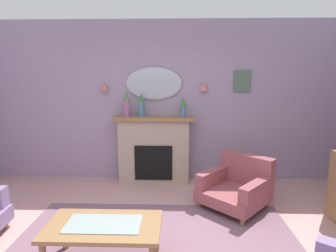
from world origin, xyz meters
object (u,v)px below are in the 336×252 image
Objects in this scene: mantel_vase_centre at (127,104)px; wall_sconce_left at (104,86)px; wall_sconce_right at (204,87)px; coffee_table at (104,229)px; wall_mirror at (154,83)px; mantel_vase_left at (141,105)px; fireplace at (154,150)px; mantel_vase_right at (183,107)px; framed_picture at (242,81)px; armchair_beside_couch at (237,185)px.

mantel_vase_centre is 0.51m from wall_sconce_left.
wall_sconce_right is 2.87m from coffee_table.
wall_mirror reaches higher than wall_sconce_left.
wall_sconce_left is at bearing 169.54° from mantel_vase_left.
mantel_vase_centre is 3.11× the size of wall_sconce_right.
mantel_vase_right is (0.50, -0.03, 0.76)m from fireplace.
framed_picture is (1.95, 0.18, 0.38)m from mantel_vase_centre.
wall_mirror is 6.86× the size of wall_sconce_left.
mantel_vase_centre is 1.34m from wall_sconce_right.
fireplace is 1.24× the size of coffee_table.
coffee_table is at bearing -92.86° from mantel_vase_left.
mantel_vase_left is (0.25, 0.00, -0.01)m from mantel_vase_centre.
coffee_table is at bearing -127.48° from framed_picture.
mantel_vase_centre is (-0.45, -0.03, 0.80)m from fireplace.
mantel_vase_right reaches higher than armchair_beside_couch.
mantel_vase_left is 1.75m from framed_picture.
mantel_vase_right reaches higher than coffee_table.
mantel_vase_left is 0.42× the size of wall_mirror.
wall_sconce_right is (1.30, 0.12, 0.29)m from mantel_vase_centre.
mantel_vase_left is at bearing -173.96° from framed_picture.
wall_sconce_right is (1.70, 0.00, 0.00)m from wall_sconce_left.
armchair_beside_couch is at bearing -102.99° from framed_picture.
wall_sconce_left is at bearing 163.30° from mantel_vase_centre.
fireplace is 1.38m from wall_sconce_right.
coffee_table is (-0.11, -2.18, -0.97)m from mantel_vase_left.
wall_sconce_right is 0.39× the size of framed_picture.
wall_sconce_left reaches higher than mantel_vase_left.
framed_picture is at bearing 52.52° from coffee_table.
fireplace is at bearing 82.04° from coffee_table.
coffee_table is at bearing -97.49° from wall_mirror.
mantel_vase_left reaches higher than armchair_beside_couch.
wall_sconce_left is 0.39× the size of framed_picture.
framed_picture is at bearing 0.38° from wall_mirror.
armchair_beside_couch is (1.57, 1.32, -0.08)m from coffee_table.
mantel_vase_centre is at bearing 180.00° from mantel_vase_left.
wall_mirror is 0.85m from wall_sconce_right.
coffee_table is at bearing -97.96° from fireplace.
mantel_vase_right is 0.94× the size of framed_picture.
wall_sconce_left is at bearing 180.00° from wall_sconce_right.
mantel_vase_right is 0.35× the size of wall_mirror.
wall_sconce_right is at bearing 6.16° from fireplace.
wall_sconce_left is 0.12× the size of armchair_beside_couch.
framed_picture is (1.50, 0.15, 1.18)m from fireplace.
wall_sconce_left is 1.70m from wall_sconce_right.
armchair_beside_couch is (0.76, -0.85, -1.03)m from mantel_vase_right.
fireplace is 9.71× the size of wall_sconce_right.
wall_sconce_left is (-0.40, 0.12, 0.29)m from mantel_vase_centre.
mantel_vase_centre reaches higher than mantel_vase_left.
fireplace is at bearing -173.84° from wall_sconce_right.
armchair_beside_couch is (0.41, -0.97, -1.35)m from wall_sconce_right.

